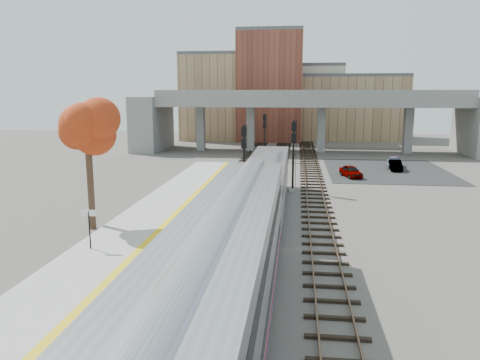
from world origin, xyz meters
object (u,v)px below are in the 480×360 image
(signal_mast_mid, at_px, (293,158))
(signal_mast_far, at_px, (264,138))
(car_a, at_px, (351,171))
(car_c, at_px, (394,162))
(tree, at_px, (87,130))
(coach, at_px, (220,297))
(locomotive, at_px, (267,181))
(car_b, at_px, (396,165))
(signal_mast_near, at_px, (244,165))

(signal_mast_mid, distance_m, signal_mast_far, 20.86)
(car_a, height_order, car_c, car_a)
(tree, distance_m, car_a, 30.16)
(coach, xyz_separation_m, signal_mast_mid, (2.00, 29.45, 0.44))
(locomotive, height_order, coach, coach)
(locomotive, height_order, car_a, locomotive)
(signal_mast_mid, distance_m, car_b, 18.20)
(car_b, bearing_deg, signal_mast_near, -129.06)
(coach, distance_m, car_b, 45.17)
(signal_mast_mid, bearing_deg, signal_mast_near, -133.97)
(coach, distance_m, car_a, 38.68)
(signal_mast_far, xyz_separation_m, car_c, (16.38, -4.52, -2.36))
(tree, relative_size, car_b, 2.49)
(locomotive, xyz_separation_m, signal_mast_mid, (2.00, 6.84, 0.96))
(coach, relative_size, car_b, 6.85)
(signal_mast_far, relative_size, car_b, 1.74)
(signal_mast_near, bearing_deg, coach, -85.24)
(tree, xyz_separation_m, car_a, (19.65, 22.07, -6.06))
(coach, bearing_deg, signal_mast_far, 92.41)
(coach, relative_size, tree, 2.75)
(signal_mast_far, distance_m, tree, 35.67)
(car_b, bearing_deg, coach, -104.86)
(car_b, bearing_deg, locomotive, -121.37)
(locomotive, xyz_separation_m, signal_mast_far, (-2.10, 27.29, 0.73))
(signal_mast_near, distance_m, tree, 13.80)
(coach, bearing_deg, signal_mast_near, 94.76)
(car_b, bearing_deg, signal_mast_mid, -128.50)
(locomotive, distance_m, tree, 14.07)
(car_a, distance_m, car_b, 7.71)
(signal_mast_near, distance_m, car_c, 26.11)
(locomotive, distance_m, signal_mast_near, 3.44)
(signal_mast_far, relative_size, car_a, 1.71)
(signal_mast_far, bearing_deg, signal_mast_near, -90.00)
(signal_mast_mid, height_order, car_a, signal_mast_mid)
(locomotive, height_order, tree, tree)
(signal_mast_far, xyz_separation_m, car_b, (16.08, -7.00, -2.37))
(car_b, height_order, car_c, car_c)
(car_a, relative_size, car_b, 1.02)
(signal_mast_mid, height_order, car_b, signal_mast_mid)
(coach, height_order, car_b, coach)
(signal_mast_far, distance_m, car_b, 17.70)
(car_a, distance_m, car_c, 9.74)
(car_b, bearing_deg, car_a, -134.79)
(coach, xyz_separation_m, car_c, (14.28, 45.38, -2.14))
(signal_mast_mid, relative_size, car_c, 1.58)
(locomotive, xyz_separation_m, car_b, (13.98, 20.29, -1.64))
(signal_mast_mid, relative_size, signal_mast_far, 1.05)
(tree, bearing_deg, signal_mast_mid, 45.82)
(signal_mast_mid, xyz_separation_m, signal_mast_far, (-4.10, 20.45, -0.22))
(car_c, bearing_deg, tree, -119.73)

